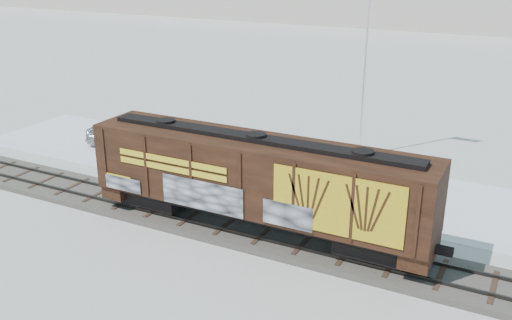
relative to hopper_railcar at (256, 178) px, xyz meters
The scene contains 8 objects.
ground 4.60m from the hopper_railcar, behind, with size 500.00×500.00×0.00m, color white.
rail_track 4.51m from the hopper_railcar, behind, with size 50.00×3.40×0.43m.
parking_strip 8.80m from the hopper_railcar, 115.31° to the left, with size 40.00×8.00×0.03m, color white.
hopper_railcar is the anchor object (origin of this frame).
flagpole 13.16m from the hopper_railcar, 85.68° to the left, with size 2.30×0.90×12.23m.
car_silver 15.87m from the hopper_railcar, 152.42° to the left, with size 1.99×4.94×1.68m, color #ABAEB3.
car_white 11.59m from the hopper_railcar, 137.19° to the left, with size 1.55×4.45×1.47m, color white.
car_dark 7.28m from the hopper_railcar, 105.45° to the left, with size 2.13×5.24×1.52m, color #212329.
Camera 1 is at (14.53, -21.30, 12.67)m, focal length 40.00 mm.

